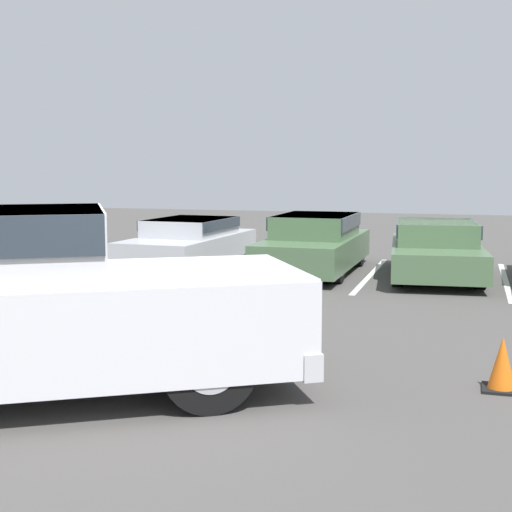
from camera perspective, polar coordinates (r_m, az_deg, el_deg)
The scene contains 10 objects.
ground_plane at distance 7.93m, azimuth -13.54°, elevation -10.47°, with size 60.00×60.00×0.00m, color #4C4947.
stall_stripe_a at distance 17.54m, azimuth -9.38°, elevation -0.68°, with size 0.12×5.26×0.01m, color white.
stall_stripe_b at distance 16.50m, azimuth -0.57°, elevation -1.08°, with size 0.12×5.26×0.01m, color white.
stall_stripe_c at distance 15.90m, azimuth 9.16°, elevation -1.48°, with size 0.12×5.26×0.01m, color white.
stall_stripe_d at distance 15.78m, azimuth 19.34°, elevation -1.87°, with size 0.12×5.26×0.01m, color white.
pickup_truck at distance 7.65m, azimuth -17.26°, elevation -3.73°, with size 5.82×4.65×1.95m.
parked_sedan_a at distance 17.11m, azimuth -5.32°, elevation 1.25°, with size 2.05×4.44×1.14m.
parked_sedan_b at distance 16.05m, azimuth 4.75°, elevation 1.14°, with size 1.83×4.57×1.30m.
parked_sedan_c at distance 15.77m, azimuth 14.18°, elevation 0.69°, with size 2.24×4.65×1.21m.
traffic_cone at distance 8.11m, azimuth 19.09°, elevation -8.29°, with size 0.40×0.40×0.59m.
Camera 1 is at (3.87, -6.50, 2.38)m, focal length 50.00 mm.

